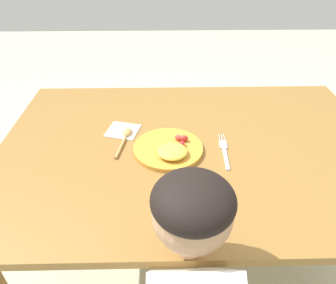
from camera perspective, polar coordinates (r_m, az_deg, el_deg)
name	(u,v)px	position (r m, az deg, el deg)	size (l,w,h in m)	color
ground_plane	(186,258)	(1.67, 3.31, -20.64)	(8.00, 8.00, 0.00)	beige
dining_table	(191,166)	(1.22, 4.27, -4.45)	(1.43, 0.97, 0.72)	olive
plate	(169,149)	(1.10, 0.28, -1.28)	(0.25, 0.25, 0.04)	gold
fork	(224,151)	(1.13, 10.36, -1.61)	(0.03, 0.21, 0.01)	silver
spoon	(125,137)	(1.18, -7.85, 0.99)	(0.06, 0.19, 0.02)	tan
napkin	(123,131)	(1.23, -8.32, 2.08)	(0.12, 0.11, 0.00)	white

